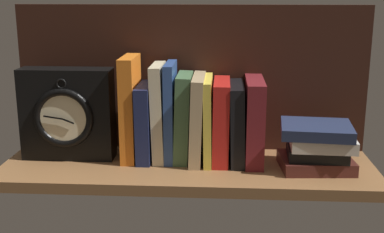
% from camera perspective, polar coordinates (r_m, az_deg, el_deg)
% --- Properties ---
extents(ground_plane, '(0.87, 0.27, 0.03)m').
position_cam_1_polar(ground_plane, '(1.20, -0.49, -5.96)').
color(ground_plane, brown).
extents(back_panel, '(0.87, 0.01, 0.36)m').
position_cam_1_polar(back_panel, '(1.27, -0.09, 4.32)').
color(back_panel, black).
rests_on(back_panel, ground_plane).
extents(book_orange_pandolfini, '(0.03, 0.13, 0.25)m').
position_cam_1_polar(book_orange_pandolfini, '(1.21, -6.94, 0.93)').
color(book_orange_pandolfini, orange).
rests_on(book_orange_pandolfini, ground_plane).
extents(book_navy_bierce, '(0.03, 0.14, 0.18)m').
position_cam_1_polar(book_navy_bierce, '(1.22, -5.22, -0.61)').
color(book_navy_bierce, '#192147').
rests_on(book_navy_bierce, ground_plane).
extents(book_cream_twain, '(0.03, 0.12, 0.23)m').
position_cam_1_polar(book_cream_twain, '(1.21, -3.71, 0.47)').
color(book_cream_twain, beige).
rests_on(book_cream_twain, ground_plane).
extents(book_blue_modern, '(0.02, 0.12, 0.23)m').
position_cam_1_polar(book_blue_modern, '(1.20, -2.44, 0.54)').
color(book_blue_modern, '#2D4C8E').
rests_on(book_blue_modern, ground_plane).
extents(book_green_romantic, '(0.04, 0.12, 0.21)m').
position_cam_1_polar(book_green_romantic, '(1.20, -0.98, -0.10)').
color(book_green_romantic, '#476B44').
rests_on(book_green_romantic, ground_plane).
extents(book_tan_shortstories, '(0.03, 0.16, 0.20)m').
position_cam_1_polar(book_tan_shortstories, '(1.20, 0.61, -0.21)').
color(book_tan_shortstories, tan).
rests_on(book_tan_shortstories, ground_plane).
extents(book_yellow_seinlanguage, '(0.02, 0.16, 0.20)m').
position_cam_1_polar(book_yellow_seinlanguage, '(1.20, 1.84, -0.33)').
color(book_yellow_seinlanguage, gold).
rests_on(book_yellow_seinlanguage, ground_plane).
extents(book_red_requiem, '(0.04, 0.15, 0.19)m').
position_cam_1_polar(book_red_requiem, '(1.20, 3.29, -0.50)').
color(book_red_requiem, red).
rests_on(book_red_requiem, ground_plane).
extents(book_black_skeptic, '(0.04, 0.16, 0.19)m').
position_cam_1_polar(book_black_skeptic, '(1.20, 5.09, -0.69)').
color(book_black_skeptic, black).
rests_on(book_black_skeptic, ground_plane).
extents(book_maroon_dawkins, '(0.04, 0.17, 0.20)m').
position_cam_1_polar(book_maroon_dawkins, '(1.20, 6.99, -0.46)').
color(book_maroon_dawkins, maroon).
rests_on(book_maroon_dawkins, ground_plane).
extents(framed_clock, '(0.22, 0.08, 0.22)m').
position_cam_1_polar(framed_clock, '(1.24, -13.88, 0.24)').
color(framed_clock, black).
rests_on(framed_clock, ground_plane).
extents(book_stack_side, '(0.17, 0.15, 0.11)m').
position_cam_1_polar(book_stack_side, '(1.18, 13.95, -3.28)').
color(book_stack_side, '#471E19').
rests_on(book_stack_side, ground_plane).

